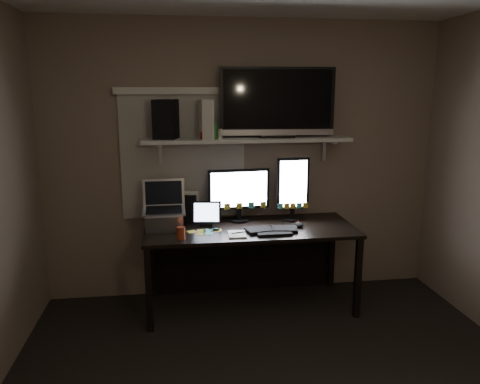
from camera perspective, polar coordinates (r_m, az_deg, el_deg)
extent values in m
plane|color=#786456|center=(4.29, 0.47, 3.81)|extent=(3.60, 0.00, 3.60)
cube|color=beige|center=(4.22, -6.93, 4.26)|extent=(1.10, 0.02, 1.10)
cube|color=black|center=(4.05, 1.24, -4.50)|extent=(1.80, 0.75, 0.03)
cube|color=black|center=(4.49, 0.48, -7.65)|extent=(1.80, 0.02, 0.70)
cube|color=black|center=(3.82, -11.06, -11.66)|extent=(0.05, 0.05, 0.70)
cube|color=black|center=(4.09, 14.17, -10.13)|extent=(0.05, 0.05, 0.70)
cube|color=black|center=(4.44, -10.64, -8.15)|extent=(0.05, 0.05, 0.70)
cube|color=black|center=(4.67, 11.09, -7.09)|extent=(0.05, 0.05, 0.70)
cube|color=beige|center=(4.09, 0.84, 6.42)|extent=(1.80, 0.35, 0.03)
cube|color=black|center=(4.16, -0.15, -0.34)|extent=(0.56, 0.10, 0.48)
cube|color=black|center=(4.21, 6.46, 0.38)|extent=(0.29, 0.06, 0.58)
cube|color=black|center=(3.93, 3.90, -4.61)|extent=(0.44, 0.18, 0.03)
ellipsoid|color=black|center=(4.07, 7.19, -3.96)|extent=(0.08, 0.12, 0.04)
cube|color=white|center=(3.82, -0.35, -5.18)|extent=(0.16, 0.21, 0.01)
cube|color=black|center=(4.05, -4.13, -2.65)|extent=(0.27, 0.14, 0.22)
cube|color=black|center=(4.20, -6.71, -1.82)|extent=(0.23, 0.16, 0.27)
cube|color=#A9A9AE|center=(3.99, -9.28, -1.70)|extent=(0.36, 0.29, 0.40)
cylinder|color=#97331B|center=(3.74, -7.21, -5.00)|extent=(0.08, 0.08, 0.10)
cube|color=black|center=(4.13, 4.55, 10.82)|extent=(1.01, 0.24, 0.60)
cube|color=beige|center=(4.01, -4.15, 8.85)|extent=(0.11, 0.28, 0.33)
cube|color=black|center=(4.05, -9.04, 8.76)|extent=(0.23, 0.26, 0.33)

